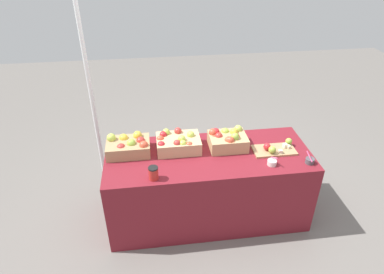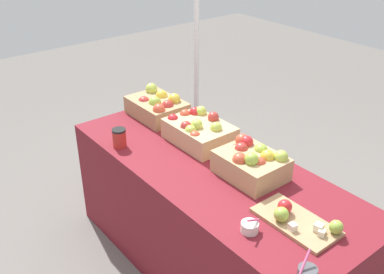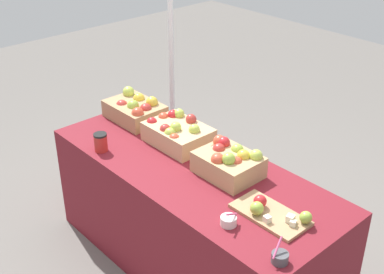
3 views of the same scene
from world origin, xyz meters
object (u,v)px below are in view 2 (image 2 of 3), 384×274
object	(u,v)px
coffee_cup	(119,138)
sample_bowl_mid	(250,227)
cutting_board_front	(297,219)
sample_bowl_near	(307,273)
apple_crate_left	(157,106)
apple_crate_middle	(199,131)
apple_crate_right	(251,162)
tent_pole	(197,31)

from	to	relation	value
coffee_cup	sample_bowl_mid	bearing A→B (deg)	3.15
cutting_board_front	sample_bowl_near	xyz separation A→B (m)	(0.24, -0.23, 0.00)
apple_crate_left	coffee_cup	distance (m)	0.47
cutting_board_front	sample_bowl_mid	xyz separation A→B (m)	(-0.10, -0.20, -0.00)
apple_crate_middle	apple_crate_right	distance (m)	0.47
apple_crate_middle	sample_bowl_mid	xyz separation A→B (m)	(0.80, -0.35, -0.05)
tent_pole	sample_bowl_mid	bearing A→B (deg)	-31.68
cutting_board_front	apple_crate_middle	bearing A→B (deg)	170.58
apple_crate_right	sample_bowl_near	distance (m)	0.76
sample_bowl_near	sample_bowl_mid	world-z (taller)	sample_bowl_near
apple_crate_right	tent_pole	bearing A→B (deg)	152.64
apple_crate_right	cutting_board_front	size ratio (longest dim) A/B	0.89
apple_crate_left	sample_bowl_mid	world-z (taller)	apple_crate_left
coffee_cup	tent_pole	bearing A→B (deg)	118.79
coffee_cup	tent_pole	world-z (taller)	tent_pole
apple_crate_left	cutting_board_front	world-z (taller)	apple_crate_left
coffee_cup	sample_bowl_near	bearing A→B (deg)	1.48
cutting_board_front	coffee_cup	bearing A→B (deg)	-167.02
apple_crate_right	apple_crate_left	bearing A→B (deg)	178.25
apple_crate_left	tent_pole	distance (m)	0.81
tent_pole	apple_crate_middle	bearing A→B (deg)	-38.15
apple_crate_right	apple_crate_middle	bearing A→B (deg)	177.51
apple_crate_left	cutting_board_front	xyz separation A→B (m)	(1.35, -0.16, -0.05)
sample_bowl_near	tent_pole	bearing A→B (deg)	152.46
sample_bowl_near	coffee_cup	world-z (taller)	coffee_cup
sample_bowl_near	apple_crate_right	bearing A→B (deg)	152.12
apple_crate_middle	apple_crate_right	xyz separation A→B (m)	(0.47, -0.02, 0.01)
sample_bowl_mid	coffee_cup	bearing A→B (deg)	-176.85
apple_crate_left	sample_bowl_near	distance (m)	1.63
apple_crate_right	tent_pole	xyz separation A→B (m)	(-1.29, 0.67, 0.32)
cutting_board_front	sample_bowl_near	world-z (taller)	sample_bowl_near
apple_crate_left	tent_pole	world-z (taller)	tent_pole
apple_crate_left	sample_bowl_near	size ratio (longest dim) A/B	3.51
apple_crate_middle	tent_pole	bearing A→B (deg)	141.85
apple_crate_middle	apple_crate_left	bearing A→B (deg)	179.01
coffee_cup	apple_crate_left	bearing A→B (deg)	116.61
apple_crate_middle	cutting_board_front	xyz separation A→B (m)	(0.89, -0.15, -0.05)
apple_crate_left	coffee_cup	size ratio (longest dim) A/B	3.38
apple_crate_right	sample_bowl_mid	size ratio (longest dim) A/B	3.54
tent_pole	cutting_board_front	bearing A→B (deg)	-24.85
apple_crate_right	coffee_cup	size ratio (longest dim) A/B	3.00
apple_crate_middle	cutting_board_front	size ratio (longest dim) A/B	1.03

